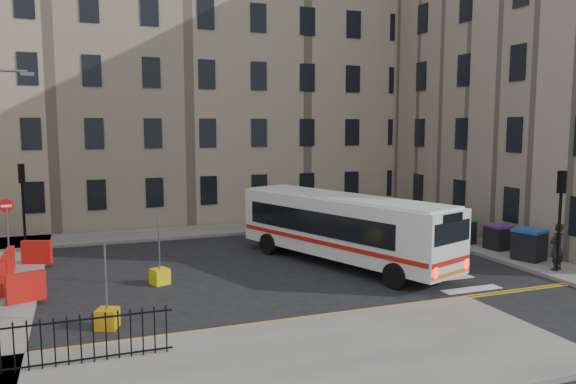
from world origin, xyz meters
TOP-DOWN VIEW (x-y plane):
  - ground at (0.00, 0.00)m, footprint 120.00×120.00m
  - pavement_north at (-6.00, 8.60)m, footprint 36.00×3.20m
  - pavement_east at (9.00, 4.00)m, footprint 2.40×26.00m
  - pavement_sw at (-7.00, -10.00)m, footprint 20.00×6.00m
  - terrace_north at (-7.00, 15.50)m, footprint 38.30×10.80m
  - corner_east at (19.00, 5.00)m, footprint 17.80×24.30m
  - traffic_light_east at (8.60, -5.50)m, footprint 0.28×0.22m
  - traffic_light_nw at (-12.00, 6.50)m, footprint 0.28×0.22m
  - no_entry_north at (-12.50, 4.50)m, footprint 0.60×0.08m
  - roadworks_barriers at (-11.84, 0.50)m, footprint 1.66×6.26m
  - iron_railings at (-11.25, -8.20)m, footprint 7.80×0.04m
  - bus at (1.18, -0.88)m, footprint 6.07×11.01m
  - wheelie_bin_a at (8.96, -3.58)m, footprint 1.41×1.51m
  - wheelie_bin_b at (9.17, -1.35)m, footprint 1.02×1.15m
  - wheelie_bin_c at (8.56, 0.47)m, footprint 1.09×1.22m
  - wheelie_bin_d at (8.84, 0.92)m, footprint 1.18×1.28m
  - wheelie_bin_e at (8.56, 2.85)m, footprint 1.36×1.50m
  - pedestrian at (8.71, -5.35)m, footprint 0.76×0.56m
  - bollard_yellow at (-6.73, -1.21)m, footprint 0.78×0.78m
  - bollard_chevron at (-8.85, -5.45)m, footprint 0.78×0.78m

SIDE VIEW (x-z plane):
  - ground at x=0.00m, z-range 0.00..0.00m
  - pavement_north at x=-6.00m, z-range 0.00..0.15m
  - pavement_east at x=9.00m, z-range 0.00..0.15m
  - pavement_sw at x=-7.00m, z-range 0.00..0.15m
  - bollard_yellow at x=-6.73m, z-range 0.00..0.60m
  - bollard_chevron at x=-8.85m, z-range 0.00..0.60m
  - roadworks_barriers at x=-11.84m, z-range 0.15..1.15m
  - wheelie_bin_b at x=9.17m, z-range 0.15..1.33m
  - iron_railings at x=-11.25m, z-range 0.15..1.35m
  - wheelie_bin_d at x=8.84m, z-range 0.16..1.35m
  - wheelie_bin_c at x=8.56m, z-range 0.16..1.41m
  - wheelie_bin_a at x=8.96m, z-range 0.16..1.52m
  - wheelie_bin_e at x=8.56m, z-range 0.16..1.59m
  - pedestrian at x=8.71m, z-range 0.15..2.09m
  - bus at x=1.18m, z-range 0.23..3.18m
  - no_entry_north at x=-12.50m, z-range 0.58..3.58m
  - traffic_light_east at x=8.60m, z-range 0.82..4.92m
  - traffic_light_nw at x=-12.00m, z-range 0.82..4.92m
  - terrace_north at x=-7.00m, z-range 0.02..17.22m
  - corner_east at x=19.00m, z-range 0.02..19.22m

